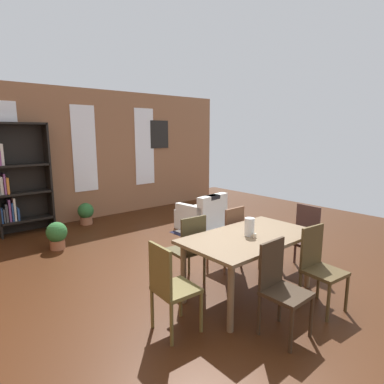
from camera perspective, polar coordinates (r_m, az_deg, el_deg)
The scene contains 22 objects.
ground_plane at distance 4.68m, azimuth 3.08°, elevation -14.93°, with size 10.73×10.73×0.00m, color #3D1E0C.
back_wall_brick at distance 7.82m, azimuth -18.60°, elevation 6.16°, with size 7.82×0.12×2.97m, color #936142.
window_pane_0 at distance 7.29m, azimuth -30.16°, elevation 6.18°, with size 0.55×0.02×1.93m, color white.
window_pane_1 at distance 7.74m, azimuth -18.47°, elevation 7.23°, with size 0.55×0.02×1.93m, color white.
window_pane_2 at distance 8.47m, azimuth -8.39°, elevation 7.90°, with size 0.55×0.02×1.93m, color white.
dining_table at distance 4.05m, azimuth 10.16°, elevation -8.77°, with size 1.68×0.95×0.77m.
vase_on_table at distance 3.97m, azimuth 10.11°, elevation -6.08°, with size 0.12×0.12×0.22m, color silver.
tealight_candle_0 at distance 4.37m, azimuth 10.31°, elevation -5.74°, with size 0.04×0.04×0.04m, color silver.
tealight_candle_1 at distance 3.97m, azimuth 10.34°, elevation -7.54°, with size 0.04×0.04×0.03m, color silver.
tealight_candle_2 at distance 3.94m, azimuth 10.99°, elevation -7.57°, with size 0.04×0.04×0.05m, color silver.
dining_chair_head_left at distance 3.34m, azimuth -3.90°, elevation -16.15°, with size 0.42×0.42×0.95m.
dining_chair_near_right at distance 4.05m, azimuth 21.53°, elevation -11.91°, with size 0.44×0.44×0.95m.
dining_chair_far_right at distance 4.81m, azimuth 6.45°, elevation -7.66°, with size 0.40×0.40×0.95m.
dining_chair_far_left at distance 4.31m, azimuth -0.59°, elevation -9.77°, with size 0.43×0.43×0.95m.
dining_chair_near_left at distance 3.45m, azimuth 15.30°, elevation -15.61°, with size 0.41×0.41×0.95m.
dining_chair_head_right at distance 5.05m, azimuth 18.96°, elevation -7.27°, with size 0.41×0.41×0.95m.
bookshelf_tall at distance 7.19m, azimuth -28.31°, elevation 1.81°, with size 1.01×0.34×2.19m.
armchair_white at distance 6.82m, azimuth 1.84°, elevation -4.16°, with size 0.89×0.89×0.75m.
potted_plant_by_shelf at distance 7.50m, azimuth -18.25°, elevation -3.52°, with size 0.34×0.34×0.48m.
potted_plant_corner at distance 6.11m, azimuth -22.76°, elevation -6.93°, with size 0.35×0.35×0.48m.
striped_rug at distance 6.62m, azimuth 2.70°, elevation -7.09°, with size 1.16×1.04×0.01m.
framed_picture at distance 8.72m, azimuth -5.80°, elevation 10.08°, with size 0.56×0.03×0.72m, color black.
Camera 1 is at (-2.92, -3.04, 2.01)m, focal length 30.20 mm.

